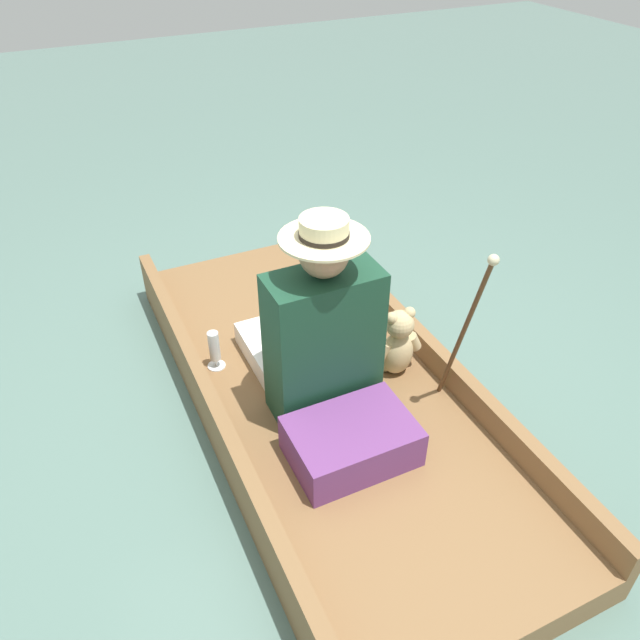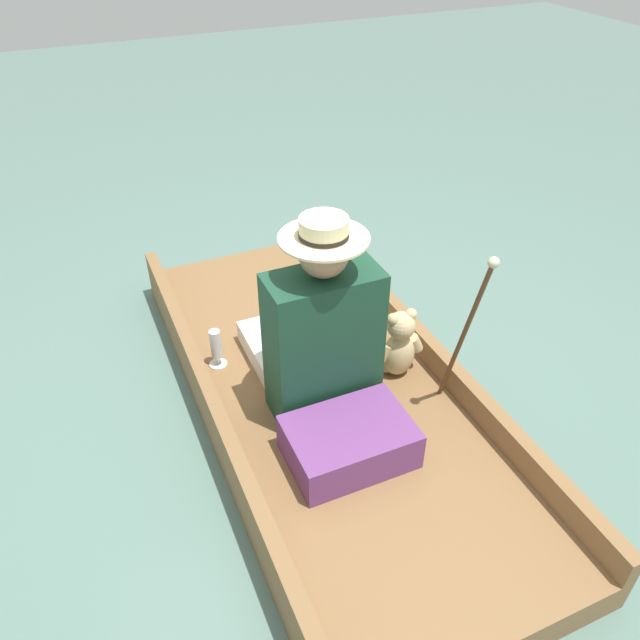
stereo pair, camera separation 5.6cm
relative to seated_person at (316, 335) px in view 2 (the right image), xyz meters
name	(u,v)px [view 2 (the right image)]	position (x,y,z in m)	size (l,w,h in m)	color
ground_plane	(325,410)	(0.06, 0.03, -0.49)	(16.00, 16.00, 0.00)	slate
punt_boat	(326,396)	(0.06, 0.03, -0.40)	(1.11, 2.62, 0.28)	brown
seat_cushion	(349,442)	(-0.03, -0.40, -0.25)	(0.49, 0.34, 0.17)	#6B3875
seated_person	(316,335)	(0.00, 0.00, 0.00)	(0.46, 0.77, 0.92)	white
teddy_bear	(399,345)	(0.40, -0.02, -0.16)	(0.25, 0.15, 0.36)	tan
wine_glass	(216,346)	(-0.35, 0.37, -0.22)	(0.09, 0.09, 0.20)	silver
walking_cane	(469,322)	(0.52, -0.34, 0.15)	(0.04, 0.22, 0.82)	brown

